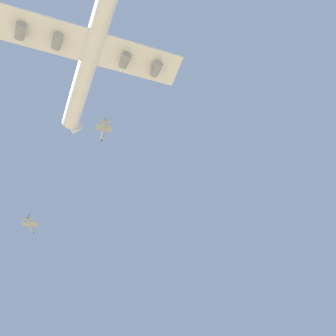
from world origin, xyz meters
TOP-DOWN VIEW (x-y plane):
  - carrier_jet at (43.95, 37.71)m, footprint 62.79×59.45m
  - chase_jet_left_wing at (77.96, -10.87)m, footprint 12.51×13.14m
  - chase_jet_right_wing at (132.54, -27.98)m, footprint 10.23×14.57m

SIDE VIEW (x-z plane):
  - chase_jet_right_wing at x=132.54m, z-range 109.37..113.37m
  - carrier_jet at x=43.95m, z-range 104.46..123.94m
  - chase_jet_left_wing at x=77.96m, z-range 139.50..143.50m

